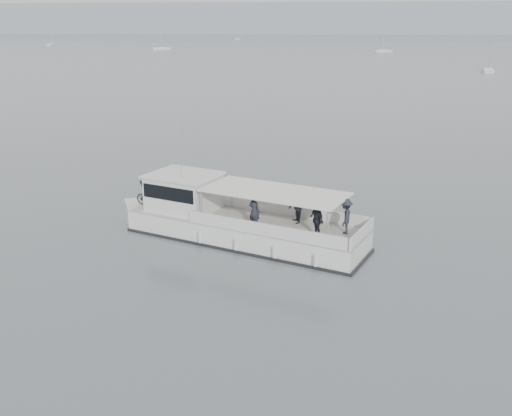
# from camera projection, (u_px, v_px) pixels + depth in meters

# --- Properties ---
(ground) EXTENTS (1400.00, 1400.00, 0.00)m
(ground) POSITION_uv_depth(u_px,v_px,m) (323.00, 233.00, 27.17)
(ground) COLOR #556164
(ground) RESTS_ON ground
(headland) EXTENTS (1400.00, 90.00, 28.00)m
(headland) POSITION_uv_depth(u_px,v_px,m) (327.00, 19.00, 551.90)
(headland) COLOR #939EA8
(headland) RESTS_ON ground
(tour_boat) EXTENTS (12.39, 6.93, 5.32)m
(tour_boat) POSITION_uv_depth(u_px,v_px,m) (224.00, 219.00, 26.47)
(tour_boat) COLOR white
(tour_boat) RESTS_ON ground
(moored_fleet) EXTENTS (413.14, 274.28, 10.67)m
(moored_fleet) POSITION_uv_depth(u_px,v_px,m) (220.00, 48.00, 228.38)
(moored_fleet) COLOR white
(moored_fleet) RESTS_ON ground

